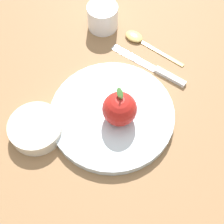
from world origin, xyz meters
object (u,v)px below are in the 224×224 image
at_px(side_bowl, 36,128).
at_px(knife, 154,68).
at_px(spoon, 140,40).
at_px(apple, 120,109).
at_px(cup, 103,16).
at_px(dinner_plate, 112,114).

height_order(side_bowl, knife, side_bowl).
xyz_separation_m(side_bowl, spoon, (0.25, -0.24, -0.01)).
xyz_separation_m(apple, cup, (0.29, 0.03, -0.02)).
bearing_deg(apple, spoon, -14.72).
bearing_deg(knife, dinner_plate, 140.62).
xyz_separation_m(side_bowl, cup, (0.31, -0.14, 0.02)).
xyz_separation_m(dinner_plate, spoon, (0.22, -0.08, -0.01)).
bearing_deg(knife, spoon, 17.86).
distance_m(dinner_plate, spoon, 0.23).
xyz_separation_m(apple, side_bowl, (-0.02, 0.18, -0.04)).
distance_m(dinner_plate, side_bowl, 0.16).
height_order(dinner_plate, side_bowl, side_bowl).
relative_size(apple, cup, 1.08).
xyz_separation_m(dinner_plate, side_bowl, (-0.03, 0.16, 0.01)).
relative_size(dinner_plate, spoon, 1.84).
xyz_separation_m(cup, spoon, (-0.06, -0.09, -0.03)).
bearing_deg(side_bowl, apple, -83.27).
bearing_deg(cup, knife, -139.73).
height_order(dinner_plate, cup, cup).
distance_m(dinner_plate, apple, 0.05).
distance_m(cup, spoon, 0.11).
bearing_deg(spoon, cup, 59.43).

